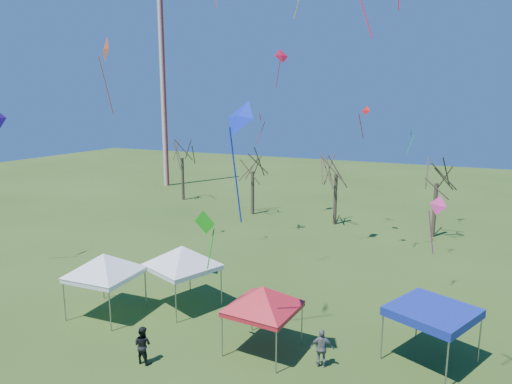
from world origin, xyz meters
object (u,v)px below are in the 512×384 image
at_px(tree_1, 253,156).
at_px(tent_blue, 433,312).
at_px(tree_2, 337,155).
at_px(person_dark, 143,345).
at_px(tree_3, 438,163).
at_px(tent_white_mid, 182,250).
at_px(person_grey, 322,348).
at_px(radio_mast, 163,89).
at_px(tent_white_west, 104,258).
at_px(tree_0, 182,143).
at_px(tent_red, 263,291).

height_order(tree_1, tent_blue, tree_1).
distance_m(tree_2, person_dark, 26.00).
distance_m(tree_3, person_dark, 27.33).
bearing_deg(tree_3, tent_white_mid, -119.72).
bearing_deg(person_grey, radio_mast, -63.22).
relative_size(tent_white_west, person_grey, 2.60).
distance_m(tree_3, tent_white_west, 26.56).
bearing_deg(tent_blue, tree_2, 116.12).
distance_m(tree_3, tent_blue, 20.12).
bearing_deg(person_dark, tree_0, -59.05).
xyz_separation_m(tent_white_west, tent_red, (8.87, 0.24, -0.26)).
xyz_separation_m(tent_white_west, person_grey, (11.62, 0.13, -2.24)).
bearing_deg(person_grey, tent_white_mid, -33.68).
bearing_deg(tree_3, tree_2, 177.73).
height_order(tree_2, tent_red, tree_2).
relative_size(tree_0, tent_white_mid, 2.04).
bearing_deg(tent_blue, radio_mast, 140.09).
height_order(tent_white_mid, tent_blue, tent_white_mid).
relative_size(tent_blue, person_dark, 2.48).
relative_size(tent_white_west, tent_blue, 1.07).
xyz_separation_m(tent_red, person_dark, (-4.19, -3.08, -2.00)).
bearing_deg(person_grey, tree_1, -75.65).
bearing_deg(tree_0, tree_1, -15.18).
bearing_deg(person_dark, tree_3, -111.31).
distance_m(person_grey, person_dark, 7.56).
height_order(tree_1, tent_red, tree_1).
relative_size(tent_white_mid, tent_red, 1.04).
distance_m(radio_mast, tent_white_mid, 38.52).
bearing_deg(tree_0, tent_white_west, -63.69).
distance_m(tree_1, tent_blue, 27.51).
xyz_separation_m(tree_0, tent_white_mid, (15.68, -22.96, -3.34)).
distance_m(tree_2, tent_white_west, 23.51).
relative_size(radio_mast, tree_2, 3.06).
xyz_separation_m(tent_blue, person_dark, (-10.99, -5.36, -1.41)).
relative_size(tree_3, tent_red, 2.00).
height_order(tree_2, tent_blue, tree_2).
xyz_separation_m(tree_1, tent_white_west, (2.56, -22.82, -2.72)).
relative_size(tent_red, person_grey, 2.38).
distance_m(tent_white_west, person_dark, 5.92).
height_order(tree_3, tent_blue, tree_3).
relative_size(radio_mast, tent_white_mid, 6.05).
bearing_deg(tree_1, tent_red, -63.16).
height_order(tent_white_west, person_grey, tent_white_west).
xyz_separation_m(tent_white_mid, person_grey, (8.58, -2.47, -2.32)).
bearing_deg(tree_3, person_grey, -96.76).
xyz_separation_m(tree_3, tent_white_mid, (-11.20, -19.62, -2.93)).
bearing_deg(tree_2, tent_white_mid, -97.99).
distance_m(tent_red, tent_blue, 7.19).
distance_m(tree_2, tree_3, 8.41).
xyz_separation_m(tree_2, tent_white_west, (-5.84, -22.55, -3.21)).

